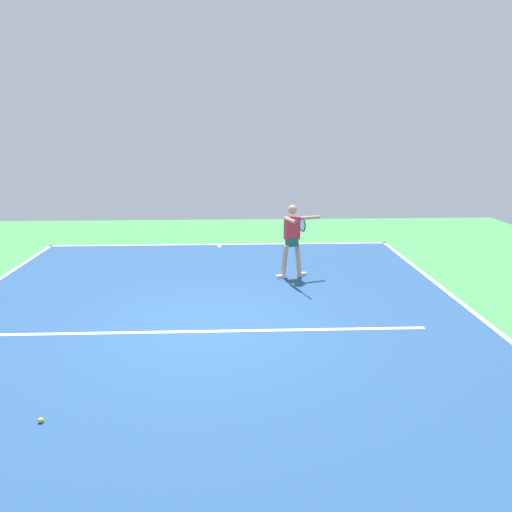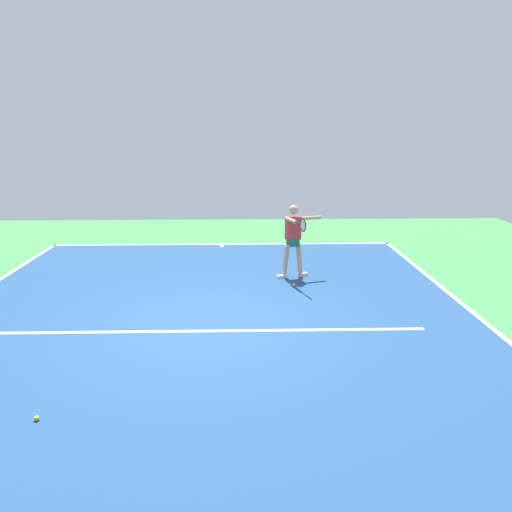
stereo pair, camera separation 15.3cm
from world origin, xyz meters
TOP-DOWN VIEW (x-y plane):
  - ground_plane at (0.00, 0.00)m, footprint 20.96×20.96m
  - court_surface at (0.00, 0.00)m, footprint 10.16×12.77m
  - court_line_baseline_near at (0.00, -6.34)m, footprint 10.16×0.10m
  - court_line_sideline_left at (-5.03, 0.00)m, footprint 0.10×12.77m
  - court_line_service at (0.00, 0.24)m, footprint 7.62×0.10m
  - court_line_centre_mark at (0.00, -6.14)m, footprint 0.10×0.30m
  - tennis_player at (-1.81, -2.90)m, footprint 1.05×1.29m
  - tennis_ball_by_sideline at (1.88, 2.92)m, footprint 0.07×0.07m
  - tennis_ball_by_baseline at (-1.76, -2.22)m, footprint 0.07×0.07m

SIDE VIEW (x-z plane):
  - ground_plane at x=0.00m, z-range 0.00..0.00m
  - court_surface at x=0.00m, z-range 0.00..0.00m
  - court_line_baseline_near at x=0.00m, z-range 0.00..0.01m
  - court_line_sideline_left at x=-5.03m, z-range 0.00..0.01m
  - court_line_service at x=0.00m, z-range 0.00..0.01m
  - court_line_centre_mark at x=0.00m, z-range 0.00..0.01m
  - tennis_ball_by_sideline at x=1.88m, z-range 0.00..0.07m
  - tennis_ball_by_baseline at x=-1.76m, z-range 0.00..0.07m
  - tennis_player at x=-1.81m, z-range 0.12..1.85m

